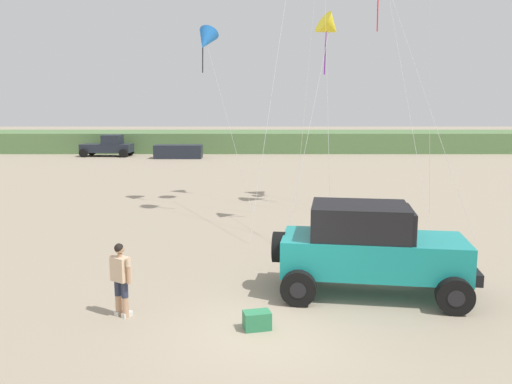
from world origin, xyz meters
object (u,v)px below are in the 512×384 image
(person_watching, at_px, (123,275))
(kite_yellow_diamond, at_px, (332,27))
(cooler_box, at_px, (259,320))
(distant_sedan, at_px, (181,152))
(kite_pink_ribbon, at_px, (208,40))
(distant_pickup, at_px, (111,146))
(jeep, at_px, (372,247))

(person_watching, xyz_separation_m, kite_yellow_diamond, (5.68, 8.86, 6.53))
(person_watching, xyz_separation_m, cooler_box, (3.00, -0.68, -0.75))
(distant_sedan, relative_size, kite_pink_ribbon, 0.51)
(distant_pickup, xyz_separation_m, distant_sedan, (6.77, -1.88, -0.34))
(jeep, height_order, cooler_box, jeep)
(jeep, xyz_separation_m, cooler_box, (-2.78, -2.08, -1.01))
(cooler_box, relative_size, kite_yellow_diamond, 0.07)
(kite_pink_ribbon, bearing_deg, person_watching, -93.20)
(cooler_box, distance_m, distant_pickup, 40.67)
(jeep, xyz_separation_m, kite_yellow_diamond, (-0.10, 7.47, 6.26))
(distant_sedan, bearing_deg, jeep, -73.82)
(person_watching, bearing_deg, distant_pickup, 105.92)
(cooler_box, distance_m, distant_sedan, 37.06)
(kite_pink_ribbon, xyz_separation_m, kite_yellow_diamond, (4.95, -4.26, -0.05))
(jeep, height_order, distant_pickup, jeep)
(cooler_box, distance_m, kite_yellow_diamond, 12.30)
(distant_pickup, relative_size, kite_pink_ribbon, 0.57)
(person_watching, distance_m, kite_pink_ribbon, 14.70)
(distant_pickup, bearing_deg, distant_sedan, -15.50)
(person_watching, xyz_separation_m, distant_sedan, (-3.96, 35.72, -0.34))
(jeep, height_order, person_watching, jeep)
(jeep, relative_size, distant_pickup, 1.06)
(cooler_box, height_order, distant_sedan, distant_sedan)
(person_watching, relative_size, distant_sedan, 0.40)
(jeep, relative_size, distant_sedan, 1.19)
(jeep, distance_m, cooler_box, 3.62)
(distant_sedan, height_order, kite_pink_ribbon, kite_pink_ribbon)
(jeep, bearing_deg, distant_pickup, 114.51)
(jeep, xyz_separation_m, person_watching, (-5.78, -1.40, -0.26))
(kite_yellow_diamond, bearing_deg, distant_sedan, 109.75)
(jeep, relative_size, cooler_box, 8.91)
(distant_pickup, distance_m, kite_yellow_diamond, 33.73)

